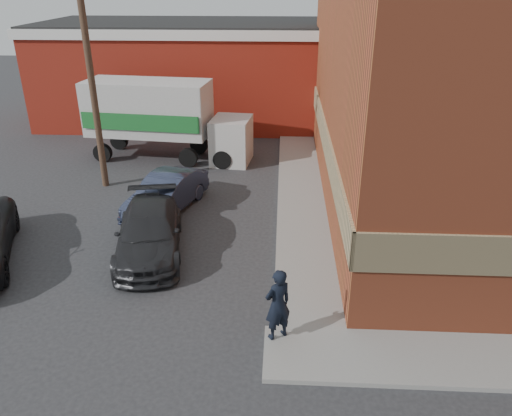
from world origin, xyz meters
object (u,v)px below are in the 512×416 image
(man, at_px, (278,304))
(suv_b, at_px, (149,232))
(warehouse, at_px, (185,71))
(utility_pole, at_px, (90,69))
(box_truck, at_px, (163,115))
(sedan, at_px, (166,193))

(man, bearing_deg, suv_b, -77.16)
(warehouse, relative_size, utility_pole, 1.81)
(suv_b, distance_m, box_truck, 9.10)
(utility_pole, height_order, sedan, utility_pole)
(warehouse, height_order, sedan, warehouse)
(suv_b, bearing_deg, utility_pole, 110.97)
(utility_pole, bearing_deg, suv_b, -58.81)
(utility_pole, distance_m, sedan, 5.58)
(man, height_order, sedan, man)
(man, xyz_separation_m, sedan, (-4.20, 7.13, -0.36))
(utility_pole, bearing_deg, box_truck, 62.99)
(man, distance_m, box_truck, 14.07)
(warehouse, distance_m, box_truck, 7.50)
(sedan, bearing_deg, box_truck, 120.74)
(man, relative_size, suv_b, 0.39)
(sedan, xyz_separation_m, suv_b, (0.14, -3.10, 0.01))
(warehouse, xyz_separation_m, suv_b, (1.74, -16.34, -2.12))
(sedan, bearing_deg, utility_pole, 162.16)
(utility_pole, xyz_separation_m, suv_b, (3.24, -5.34, -4.05))
(warehouse, bearing_deg, box_truck, -87.68)
(sedan, relative_size, suv_b, 0.87)
(box_truck, bearing_deg, sedan, -71.03)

